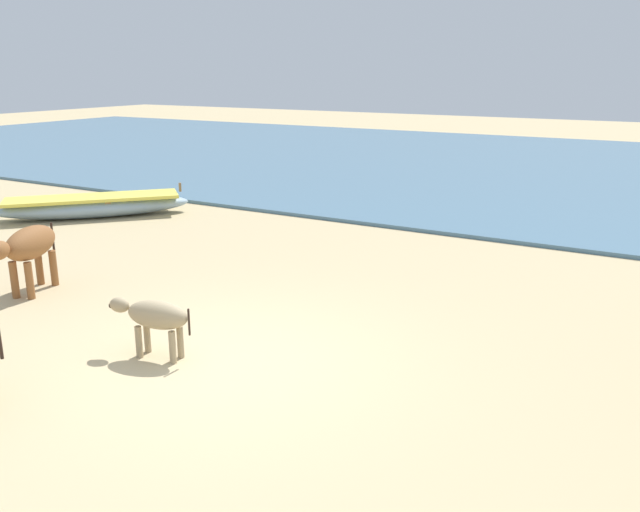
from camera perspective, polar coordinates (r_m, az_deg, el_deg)
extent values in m
plane|color=tan|center=(7.70, -8.35, -9.04)|extent=(80.00, 80.00, 0.00)
cube|color=slate|center=(23.00, 18.70, 7.10)|extent=(60.00, 20.00, 0.08)
ellipsoid|color=#8CA5B7|center=(15.68, -18.88, 4.03)|extent=(3.54, 3.74, 0.47)
cube|color=#EAD84C|center=(15.64, -18.94, 4.75)|extent=(3.19, 3.36, 0.07)
cube|color=olive|center=(15.65, -17.77, 4.59)|extent=(0.69, 0.64, 0.04)
cylinder|color=olive|center=(15.69, -11.92, 5.80)|extent=(0.06, 0.06, 0.20)
ellipsoid|color=brown|center=(10.61, -23.58, 1.05)|extent=(0.79, 1.18, 0.48)
cylinder|color=brown|center=(10.42, -23.67, -1.95)|extent=(0.11, 0.11, 0.55)
cylinder|color=brown|center=(10.55, -24.76, -1.87)|extent=(0.11, 0.11, 0.55)
cylinder|color=brown|center=(10.93, -21.90, -0.96)|extent=(0.11, 0.11, 0.55)
cylinder|color=brown|center=(11.05, -22.96, -0.89)|extent=(0.11, 0.11, 0.55)
cylinder|color=#2D2119|center=(11.10, -21.98, 1.57)|extent=(0.04, 0.04, 0.45)
ellipsoid|color=tan|center=(7.77, -13.76, -4.92)|extent=(0.81, 0.43, 0.33)
ellipsoid|color=tan|center=(8.04, -16.82, -4.04)|extent=(0.27, 0.19, 0.18)
sphere|color=#2D2119|center=(8.11, -17.45, -4.07)|extent=(0.08, 0.08, 0.07)
cylinder|color=tan|center=(7.95, -15.29, -7.14)|extent=(0.08, 0.08, 0.38)
cylinder|color=tan|center=(8.08, -14.61, -6.72)|extent=(0.08, 0.08, 0.38)
cylinder|color=tan|center=(7.72, -12.55, -7.67)|extent=(0.08, 0.08, 0.38)
cylinder|color=tan|center=(7.85, -11.90, -7.22)|extent=(0.08, 0.08, 0.38)
cylinder|color=#2D2119|center=(7.58, -11.18, -5.59)|extent=(0.03, 0.03, 0.31)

